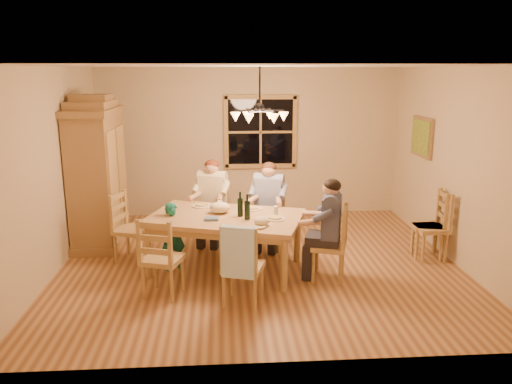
{
  "coord_description": "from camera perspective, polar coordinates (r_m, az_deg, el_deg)",
  "views": [
    {
      "loc": [
        -0.5,
        -6.62,
        2.65
      ],
      "look_at": [
        -0.04,
        0.1,
        1.0
      ],
      "focal_mm": 35.0,
      "sensor_mm": 36.0,
      "label": 1
    }
  ],
  "objects": [
    {
      "name": "chandelier",
      "position": [
        6.66,
        0.42,
        8.83
      ],
      "size": [
        0.77,
        0.68,
        0.71
      ],
      "color": "black",
      "rests_on": "ceiling"
    },
    {
      "name": "plate_woman",
      "position": [
        7.14,
        -6.25,
        -1.6
      ],
      "size": [
        0.26,
        0.26,
        0.02
      ],
      "primitive_type": "cylinder",
      "color": "white",
      "rests_on": "dining_table"
    },
    {
      "name": "plate_plaid",
      "position": [
        6.95,
        -0.42,
        -1.94
      ],
      "size": [
        0.26,
        0.26,
        0.02
      ],
      "primitive_type": "cylinder",
      "color": "white",
      "rests_on": "dining_table"
    },
    {
      "name": "chair_end_left",
      "position": [
        7.33,
        -13.95,
        -5.35
      ],
      "size": [
        0.53,
        0.55,
        0.99
      ],
      "rotation": [
        0.0,
        0.0,
        -1.88
      ],
      "color": "#9C7844",
      "rests_on": "floor"
    },
    {
      "name": "chair_spare_back",
      "position": [
        7.69,
        18.95,
        -4.79
      ],
      "size": [
        0.5,
        0.51,
        0.99
      ],
      "rotation": [
        0.0,
        0.0,
        1.38
      ],
      "color": "#9C7844",
      "rests_on": "floor"
    },
    {
      "name": "wall_back",
      "position": [
        9.22,
        -0.75,
        5.66
      ],
      "size": [
        5.5,
        0.02,
        2.7
      ],
      "primitive_type": "cube",
      "color": "#C9B98E",
      "rests_on": "floor"
    },
    {
      "name": "dining_table",
      "position": [
        6.7,
        -3.52,
        -3.51
      ],
      "size": [
        2.27,
        1.77,
        0.76
      ],
      "rotation": [
        0.0,
        0.0,
        -0.31
      ],
      "color": "#A97F4B",
      "rests_on": "floor"
    },
    {
      "name": "adult_slate_man",
      "position": [
        6.39,
        8.44,
        -2.84
      ],
      "size": [
        0.51,
        0.49,
        0.87
      ],
      "rotation": [
        0.0,
        0.0,
        1.26
      ],
      "color": "#444C6C",
      "rests_on": "floor"
    },
    {
      "name": "floor",
      "position": [
        7.14,
        0.39,
        -8.01
      ],
      "size": [
        5.5,
        5.5,
        0.0
      ],
      "primitive_type": "plane",
      "color": "brown",
      "rests_on": "ground"
    },
    {
      "name": "wine_bottle_b",
      "position": [
        6.46,
        -1.01,
        -1.72
      ],
      "size": [
        0.08,
        0.08,
        0.33
      ],
      "primitive_type": "cylinder",
      "color": "black",
      "rests_on": "dining_table"
    },
    {
      "name": "wine_bottle_a",
      "position": [
        6.6,
        -1.82,
        -1.4
      ],
      "size": [
        0.08,
        0.08,
        0.33
      ],
      "primitive_type": "cylinder",
      "color": "black",
      "rests_on": "dining_table"
    },
    {
      "name": "napkin",
      "position": [
        6.5,
        -5.12,
        -3.06
      ],
      "size": [
        0.21,
        0.19,
        0.03
      ],
      "primitive_type": "cube",
      "rotation": [
        0.0,
        0.0,
        -0.31
      ],
      "color": "#4A6487",
      "rests_on": "dining_table"
    },
    {
      "name": "wine_glass_b",
      "position": [
        6.62,
        2.29,
        -2.21
      ],
      "size": [
        0.06,
        0.06,
        0.14
      ],
      "primitive_type": "cylinder",
      "color": "silver",
      "rests_on": "dining_table"
    },
    {
      "name": "child",
      "position": [
        6.84,
        -9.44,
        -5.04
      ],
      "size": [
        0.4,
        0.34,
        0.94
      ],
      "primitive_type": "imported",
      "rotation": [
        0.0,
        0.0,
        0.4
      ],
      "color": "#197069",
      "rests_on": "floor"
    },
    {
      "name": "ceiling",
      "position": [
        6.63,
        0.43,
        14.2
      ],
      "size": [
        5.5,
        5.0,
        0.02
      ],
      "primitive_type": "cube",
      "color": "white",
      "rests_on": "wall_back"
    },
    {
      "name": "towel",
      "position": [
        5.53,
        -2.02,
        -6.91
      ],
      "size": [
        0.39,
        0.21,
        0.58
      ],
      "primitive_type": "cube",
      "rotation": [
        0.0,
        0.0,
        -0.31
      ],
      "color": "#B6DBF7",
      "rests_on": "chair_near_right"
    },
    {
      "name": "chair_near_right",
      "position": [
        5.85,
        -1.48,
        -9.92
      ],
      "size": [
        0.55,
        0.53,
        0.99
      ],
      "rotation": [
        0.0,
        0.0,
        -0.31
      ],
      "color": "#9C7844",
      "rests_on": "floor"
    },
    {
      "name": "plate_slate",
      "position": [
        6.5,
        2.18,
        -3.06
      ],
      "size": [
        0.26,
        0.26,
        0.02
      ],
      "primitive_type": "cylinder",
      "color": "white",
      "rests_on": "dining_table"
    },
    {
      "name": "wall_left",
      "position": [
        7.11,
        -22.29,
        2.19
      ],
      "size": [
        0.02,
        5.0,
        2.7
      ],
      "primitive_type": "cube",
      "color": "#C9B98E",
      "rests_on": "floor"
    },
    {
      "name": "armoire",
      "position": [
        8.05,
        -17.62,
        1.7
      ],
      "size": [
        0.66,
        1.4,
        2.3
      ],
      "color": "olive",
      "rests_on": "floor"
    },
    {
      "name": "adult_woman",
      "position": [
        7.67,
        -5.03,
        0.06
      ],
      "size": [
        0.49,
        0.51,
        0.87
      ],
      "rotation": [
        0.0,
        0.0,
        2.84
      ],
      "color": "beige",
      "rests_on": "floor"
    },
    {
      "name": "chair_far_right",
      "position": [
        7.58,
        1.44,
        -4.27
      ],
      "size": [
        0.55,
        0.53,
        0.99
      ],
      "rotation": [
        0.0,
        0.0,
        2.84
      ],
      "color": "#9C7844",
      "rests_on": "floor"
    },
    {
      "name": "painting",
      "position": [
        8.51,
        18.41,
        5.98
      ],
      "size": [
        0.06,
        0.78,
        0.64
      ],
      "color": "olive",
      "rests_on": "wall_right"
    },
    {
      "name": "chair_near_left",
      "position": [
        6.16,
        -10.58,
        -8.87
      ],
      "size": [
        0.55,
        0.53,
        0.99
      ],
      "rotation": [
        0.0,
        0.0,
        -0.31
      ],
      "color": "#9C7844",
      "rests_on": "floor"
    },
    {
      "name": "window",
      "position": [
        9.17,
        0.52,
        6.88
      ],
      "size": [
        1.3,
        0.06,
        1.3
      ],
      "color": "black",
      "rests_on": "wall_back"
    },
    {
      "name": "adult_plaid_man",
      "position": [
        7.44,
        1.46,
        -0.32
      ],
      "size": [
        0.49,
        0.51,
        0.87
      ],
      "rotation": [
        0.0,
        0.0,
        2.84
      ],
      "color": "navy",
      "rests_on": "floor"
    },
    {
      "name": "chair_end_right",
      "position": [
        6.56,
        8.28,
        -7.34
      ],
      "size": [
        0.53,
        0.55,
        0.99
      ],
      "rotation": [
        0.0,
        0.0,
        1.26
      ],
      "color": "#9C7844",
      "rests_on": "floor"
    },
    {
      "name": "chair_far_left",
      "position": [
        7.81,
        -4.95,
        -3.78
      ],
      "size": [
        0.55,
        0.53,
        0.99
      ],
      "rotation": [
        0.0,
        0.0,
        2.84
      ],
      "color": "#9C7844",
      "rests_on": "floor"
    },
    {
      "name": "wall_right",
      "position": [
        7.48,
        21.94,
        2.76
      ],
      "size": [
        0.02,
        5.0,
        2.7
      ],
      "primitive_type": "cube",
      "color": "#C9B98E",
      "rests_on": "floor"
    },
    {
      "name": "chair_spare_front",
      "position": [
        7.61,
        19.2,
        -5.0
      ],
      "size": [
        0.44,
        0.46,
        0.99
      ],
      "rotation": [
        0.0,
        0.0,
        1.62
      ],
      "color": "#9C7844",
      "rests_on": "floor"
    },
    {
      "name": "cloth_bundle",
      "position": [
        6.78,
        -4.16,
        -1.79
      ],
      "size": [
        0.28,
        0.22,
        0.15
      ],
      "primitive_type": "ellipsoid",
      "color": "beige",
      "rests_on": "dining_table"
    },
    {
      "name": "cap",
      "position": [
        6.24,
        0.61,
        -3.33
      ],
      "size": [
        0.2,
        0.2,
        0.11
      ],
      "primitive_type": "ellipsoid",
      "color": "#D2C08C",
      "rests_on": "dining_table"
    },
    {
      "name": "wine_glass_a",
      "position": [
        6.91,
        -4.18,
        -1.55
      ],
      "size": [
        0.06,
        0.06,
        0.14
      ],
      "primitive_type": "cylinder",
      "color": "silver",
      "rests_on": "dining_table"
    }
  ]
}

